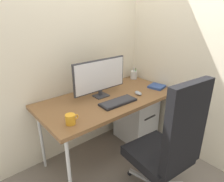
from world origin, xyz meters
name	(u,v)px	position (x,y,z in m)	size (l,w,h in m)	color
ground_plane	(109,153)	(0.00, 0.00, 0.00)	(8.00, 8.00, 0.00)	slate
wall_back	(85,31)	(0.00, 0.40, 1.40)	(2.76, 0.04, 2.80)	beige
wall_side_right	(172,31)	(0.78, -0.18, 1.40)	(0.04, 2.01, 2.80)	beige
desk	(109,101)	(0.00, 0.00, 0.70)	(1.50, 0.74, 0.75)	brown
office_chair	(169,145)	(0.00, -0.79, 0.58)	(0.57, 0.59, 1.17)	black
filing_cabinet	(136,118)	(0.49, 0.04, 0.29)	(0.38, 0.47, 0.57)	silver
monitor	(100,76)	(-0.04, 0.08, 0.97)	(0.64, 0.12, 0.40)	#333338
keyboard	(118,102)	(-0.02, -0.17, 0.76)	(0.39, 0.17, 0.02)	black
mouse	(138,93)	(0.30, -0.15, 0.76)	(0.06, 0.11, 0.03)	#9EA0A5
pen_holder	(134,75)	(0.66, 0.27, 0.80)	(0.09, 0.09, 0.16)	silver
notebook	(157,86)	(0.63, -0.15, 0.76)	(0.17, 0.17, 0.03)	#334C8C
coffee_mug	(71,119)	(-0.58, -0.22, 0.79)	(0.12, 0.08, 0.09)	orange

